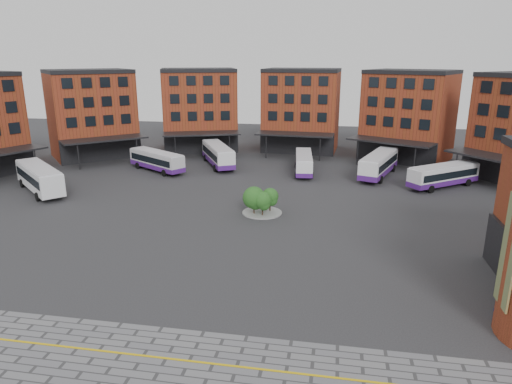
% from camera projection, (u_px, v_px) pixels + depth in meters
% --- Properties ---
extents(ground, '(160.00, 160.00, 0.00)m').
position_uv_depth(ground, '(217.00, 257.00, 39.53)').
color(ground, '#28282B').
rests_on(ground, ground).
extents(yellow_line, '(26.00, 0.15, 0.02)m').
position_uv_depth(yellow_line, '(189.00, 361.00, 25.98)').
color(yellow_line, gold).
rests_on(yellow_line, paving_zone).
extents(main_building, '(94.14, 42.48, 14.60)m').
position_uv_depth(main_building, '(247.00, 117.00, 74.35)').
color(main_building, maroon).
rests_on(main_building, ground).
extents(tree_island, '(4.40, 4.40, 3.15)m').
position_uv_depth(tree_island, '(260.00, 200.00, 49.65)').
color(tree_island, gray).
rests_on(tree_island, ground).
extents(bus_a, '(10.87, 10.02, 3.41)m').
position_uv_depth(bus_a, '(39.00, 177.00, 57.80)').
color(bus_a, white).
rests_on(bus_a, ground).
extents(bus_b, '(10.30, 7.92, 3.01)m').
position_uv_depth(bus_b, '(157.00, 160.00, 68.57)').
color(bus_b, silver).
rests_on(bus_b, ground).
extents(bus_c, '(7.82, 11.69, 3.32)m').
position_uv_depth(bus_c, '(218.00, 154.00, 71.90)').
color(bus_c, white).
rests_on(bus_c, ground).
extents(bus_d, '(3.27, 10.36, 2.87)m').
position_uv_depth(bus_d, '(304.00, 163.00, 67.54)').
color(bus_d, white).
rests_on(bus_d, ground).
extents(bus_e, '(6.44, 12.16, 3.36)m').
position_uv_depth(bus_e, '(379.00, 164.00, 65.50)').
color(bus_e, white).
rests_on(bus_e, ground).
extents(bus_f, '(10.06, 8.50, 3.03)m').
position_uv_depth(bus_f, '(444.00, 175.00, 60.03)').
color(bus_f, white).
rests_on(bus_f, ground).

